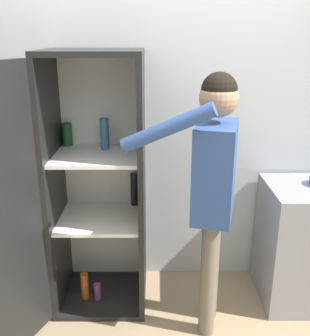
% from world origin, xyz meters
% --- Properties ---
extents(wall_back, '(7.00, 0.06, 2.55)m').
position_xyz_m(wall_back, '(0.00, 0.98, 1.27)').
color(wall_back, silver).
rests_on(wall_back, ground_plane).
extents(refrigerator, '(0.94, 1.18, 1.81)m').
position_xyz_m(refrigerator, '(-0.51, 0.55, 0.90)').
color(refrigerator, black).
rests_on(refrigerator, ground_plane).
extents(person, '(0.73, 0.53, 1.71)m').
position_xyz_m(person, '(0.35, 0.33, 1.10)').
color(person, '#726656').
rests_on(person, ground_plane).
extents(counter, '(0.59, 0.58, 0.89)m').
position_xyz_m(counter, '(1.09, 0.64, 0.45)').
color(counter, gray).
rests_on(counter, ground_plane).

